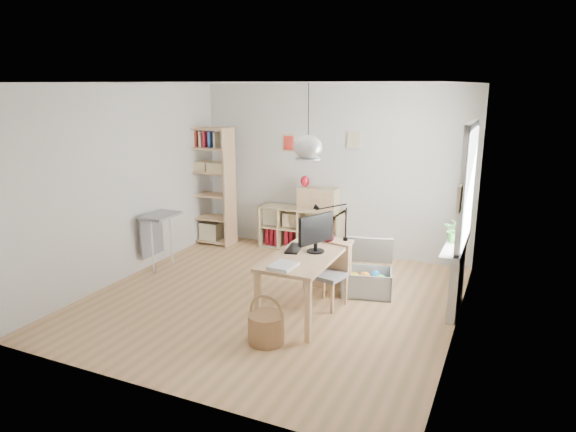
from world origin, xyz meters
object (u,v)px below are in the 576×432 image
at_px(cube_shelf, 300,232).
at_px(storage_chest, 367,276).
at_px(monitor, 316,231).
at_px(tall_bookshelf, 210,181).
at_px(drawer_chest, 318,199).
at_px(chair, 330,271).
at_px(desk, 307,261).

height_order(cube_shelf, storage_chest, cube_shelf).
relative_size(cube_shelf, monitor, 2.83).
bearing_deg(cube_shelf, tall_bookshelf, -169.81).
xyz_separation_m(storage_chest, drawer_chest, (-1.21, 1.31, 0.68)).
distance_m(cube_shelf, drawer_chest, 0.68).
bearing_deg(storage_chest, chair, -133.08).
xyz_separation_m(cube_shelf, tall_bookshelf, (-1.56, -0.28, 0.79)).
bearing_deg(drawer_chest, monitor, -70.67).
relative_size(chair, monitor, 1.57).
relative_size(monitor, drawer_chest, 0.78).
bearing_deg(cube_shelf, chair, -57.71).
height_order(cube_shelf, monitor, monitor).
height_order(chair, monitor, monitor).
bearing_deg(monitor, desk, -108.24).
height_order(storage_chest, drawer_chest, drawer_chest).
bearing_deg(drawer_chest, tall_bookshelf, -173.66).
distance_m(desk, tall_bookshelf, 3.27).
xyz_separation_m(tall_bookshelf, storage_chest, (3.09, -1.07, -0.86)).
xyz_separation_m(cube_shelf, storage_chest, (1.53, -1.35, -0.07)).
xyz_separation_m(chair, drawer_chest, (-0.89, 1.87, 0.46)).
bearing_deg(desk, monitor, 47.28).
relative_size(chair, drawer_chest, 1.22).
relative_size(cube_shelf, tall_bookshelf, 0.70).
height_order(desk, chair, chair).
bearing_deg(monitor, drawer_chest, 134.73).
distance_m(cube_shelf, storage_chest, 2.04).
height_order(desk, storage_chest, desk).
relative_size(desk, cube_shelf, 1.07).
distance_m(desk, cube_shelf, 2.48).
bearing_deg(drawer_chest, chair, -65.56).
distance_m(cube_shelf, monitor, 2.51).
distance_m(desk, monitor, 0.37).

